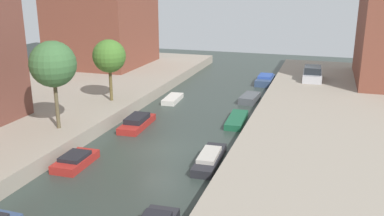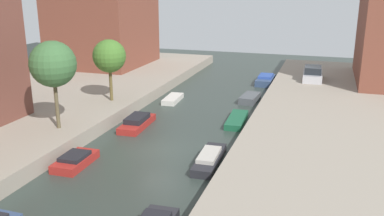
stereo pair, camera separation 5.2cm
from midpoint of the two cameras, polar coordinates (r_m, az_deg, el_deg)
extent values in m
plane|color=#2D3833|center=(27.71, -4.69, -5.76)|extent=(84.00, 84.00, 0.00)
cylinder|color=brown|center=(29.70, -17.98, 0.47)|extent=(0.26, 0.26, 3.37)
sphere|color=#386135|center=(29.10, -18.46, 5.70)|extent=(3.07, 3.07, 3.07)
cylinder|color=brown|center=(35.89, -11.04, 3.22)|extent=(0.26, 0.26, 2.83)
sphere|color=#3F6E28|center=(35.43, -11.25, 6.96)|extent=(2.74, 2.74, 2.74)
cube|color=#B7B7BC|center=(44.97, 16.02, 4.21)|extent=(2.00, 4.41, 0.77)
cube|color=#1E2328|center=(44.51, 16.08, 5.04)|extent=(1.72, 2.45, 0.69)
cube|color=maroon|center=(26.31, -15.63, -7.02)|extent=(1.64, 3.21, 0.50)
cube|color=black|center=(26.14, -15.73, -6.32)|extent=(1.37, 1.78, 0.23)
cube|color=maroon|center=(32.22, -7.54, -2.16)|extent=(1.72, 4.29, 0.48)
cube|color=black|center=(32.11, -7.54, -1.40)|extent=(1.40, 2.38, 0.39)
cube|color=beige|center=(38.92, -2.69, 1.23)|extent=(1.43, 3.32, 0.46)
cube|color=#232328|center=(25.62, 2.36, -7.03)|extent=(1.46, 4.58, 0.50)
cube|color=#B2ADA3|center=(25.38, 2.30, -6.37)|extent=(1.18, 2.54, 0.24)
cube|color=#195638|center=(33.08, 6.06, -1.62)|extent=(1.49, 4.31, 0.47)
cube|color=#4C5156|center=(39.18, 7.83, 1.33)|extent=(1.59, 3.13, 0.63)
cube|color=#33476B|center=(46.68, 9.90, 3.73)|extent=(1.68, 4.23, 0.68)
cube|color=#2D4C9E|center=(46.70, 9.95, 4.32)|extent=(1.42, 2.33, 0.25)
camera|label=1|loc=(0.03, -90.05, -0.01)|focal=39.18mm
camera|label=2|loc=(0.03, 89.95, 0.01)|focal=39.18mm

